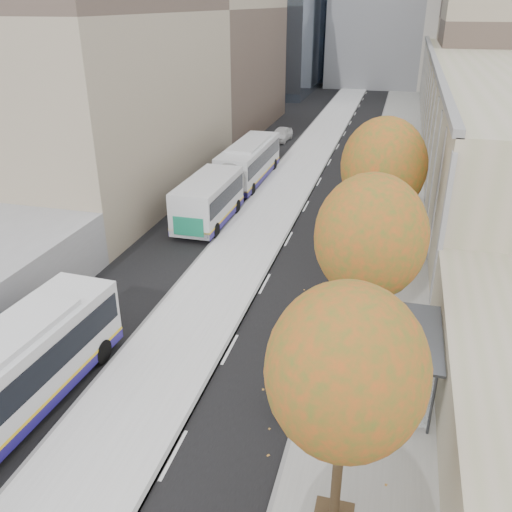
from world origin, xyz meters
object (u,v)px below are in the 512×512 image
(bus_far, at_px, (234,176))
(cyclist, at_px, (283,392))
(bus_shelter, at_px, (419,346))
(distant_car, at_px, (281,134))

(bus_far, height_order, cyclist, bus_far)
(bus_shelter, relative_size, cyclist, 1.98)
(cyclist, xyz_separation_m, distant_car, (-8.93, 40.03, -0.13))
(bus_shelter, xyz_separation_m, bus_far, (-12.83, 19.67, -0.56))
(bus_shelter, height_order, bus_far, bus_far)
(bus_shelter, height_order, cyclist, bus_shelter)
(cyclist, bearing_deg, bus_shelter, 16.84)
(cyclist, bearing_deg, bus_far, 103.51)
(bus_shelter, distance_m, distant_car, 40.31)
(distant_car, bearing_deg, cyclist, -73.12)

